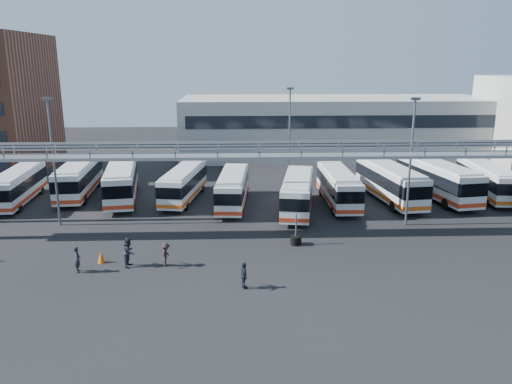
{
  "coord_description": "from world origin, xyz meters",
  "views": [
    {
      "loc": [
        -1.59,
        -30.96,
        12.91
      ],
      "look_at": [
        -0.19,
        6.0,
        3.14
      ],
      "focal_mm": 35.0,
      "sensor_mm": 36.0,
      "label": 1
    }
  ],
  "objects_px": {
    "light_pole_mid": "(411,155)",
    "tire_stack": "(296,239)",
    "bus_2": "(121,181)",
    "pedestrian_b": "(129,252)",
    "pedestrian_c": "(166,255)",
    "bus_8": "(437,179)",
    "bus_6": "(338,186)",
    "pedestrian_d": "(244,276)",
    "bus_5": "(298,192)",
    "bus_9": "(487,179)",
    "light_pole_left": "(53,155)",
    "bus_0": "(18,185)",
    "bus_4": "(233,188)",
    "light_pole_back": "(289,130)",
    "bus_3": "(184,183)",
    "cone_right": "(101,257)",
    "bus_1": "(79,177)",
    "pedestrian_a": "(77,259)",
    "bus_7": "(390,181)"
  },
  "relations": [
    {
      "from": "pedestrian_a",
      "to": "bus_3",
      "type": "bearing_deg",
      "value": -33.66
    },
    {
      "from": "bus_4",
      "to": "bus_9",
      "type": "height_order",
      "value": "bus_9"
    },
    {
      "from": "bus_0",
      "to": "bus_1",
      "type": "xyz_separation_m",
      "value": [
        4.87,
        2.53,
        0.14
      ]
    },
    {
      "from": "pedestrian_b",
      "to": "pedestrian_c",
      "type": "bearing_deg",
      "value": -83.69
    },
    {
      "from": "bus_3",
      "to": "pedestrian_d",
      "type": "height_order",
      "value": "bus_3"
    },
    {
      "from": "bus_2",
      "to": "pedestrian_c",
      "type": "bearing_deg",
      "value": -77.39
    },
    {
      "from": "light_pole_back",
      "to": "bus_0",
      "type": "height_order",
      "value": "light_pole_back"
    },
    {
      "from": "bus_3",
      "to": "pedestrian_d",
      "type": "relative_size",
      "value": 6.4
    },
    {
      "from": "bus_3",
      "to": "cone_right",
      "type": "bearing_deg",
      "value": -95.65
    },
    {
      "from": "light_pole_back",
      "to": "cone_right",
      "type": "bearing_deg",
      "value": -123.67
    },
    {
      "from": "pedestrian_b",
      "to": "bus_7",
      "type": "bearing_deg",
      "value": -46.9
    },
    {
      "from": "bus_6",
      "to": "pedestrian_b",
      "type": "distance_m",
      "value": 21.43
    },
    {
      "from": "bus_4",
      "to": "cone_right",
      "type": "relative_size",
      "value": 13.21
    },
    {
      "from": "tire_stack",
      "to": "light_pole_left",
      "type": "bearing_deg",
      "value": 164.57
    },
    {
      "from": "bus_5",
      "to": "bus_8",
      "type": "relative_size",
      "value": 0.89
    },
    {
      "from": "bus_5",
      "to": "bus_9",
      "type": "relative_size",
      "value": 1.0
    },
    {
      "from": "pedestrian_b",
      "to": "bus_9",
      "type": "bearing_deg",
      "value": -54.62
    },
    {
      "from": "bus_3",
      "to": "bus_5",
      "type": "xyz_separation_m",
      "value": [
        10.39,
        -4.06,
        0.05
      ]
    },
    {
      "from": "bus_4",
      "to": "pedestrian_b",
      "type": "distance_m",
      "value": 15.19
    },
    {
      "from": "bus_8",
      "to": "cone_right",
      "type": "xyz_separation_m",
      "value": [
        -28.18,
        -14.87,
        -1.56
      ]
    },
    {
      "from": "bus_2",
      "to": "cone_right",
      "type": "height_order",
      "value": "bus_2"
    },
    {
      "from": "bus_8",
      "to": "bus_0",
      "type": "bearing_deg",
      "value": 170.93
    },
    {
      "from": "bus_2",
      "to": "tire_stack",
      "type": "distance_m",
      "value": 19.73
    },
    {
      "from": "bus_4",
      "to": "pedestrian_c",
      "type": "xyz_separation_m",
      "value": [
        -4.21,
        -13.76,
        -0.9
      ]
    },
    {
      "from": "light_pole_back",
      "to": "bus_6",
      "type": "distance_m",
      "value": 10.28
    },
    {
      "from": "light_pole_mid",
      "to": "bus_0",
      "type": "bearing_deg",
      "value": 167.24
    },
    {
      "from": "bus_6",
      "to": "pedestrian_a",
      "type": "xyz_separation_m",
      "value": [
        -19.38,
        -14.7,
        -0.89
      ]
    },
    {
      "from": "bus_5",
      "to": "bus_1",
      "type": "bearing_deg",
      "value": 173.43
    },
    {
      "from": "bus_6",
      "to": "pedestrian_d",
      "type": "distance_m",
      "value": 19.62
    },
    {
      "from": "light_pole_back",
      "to": "bus_0",
      "type": "distance_m",
      "value": 27.31
    },
    {
      "from": "light_pole_left",
      "to": "light_pole_mid",
      "type": "bearing_deg",
      "value": -2.05
    },
    {
      "from": "bus_2",
      "to": "pedestrian_d",
      "type": "relative_size",
      "value": 7.11
    },
    {
      "from": "light_pole_left",
      "to": "pedestrian_b",
      "type": "height_order",
      "value": "light_pole_left"
    },
    {
      "from": "bus_3",
      "to": "pedestrian_b",
      "type": "height_order",
      "value": "bus_3"
    },
    {
      "from": "bus_4",
      "to": "bus_5",
      "type": "bearing_deg",
      "value": -14.26
    },
    {
      "from": "light_pole_left",
      "to": "pedestrian_b",
      "type": "xyz_separation_m",
      "value": [
        7.37,
        -8.6,
        -4.76
      ]
    },
    {
      "from": "light_pole_mid",
      "to": "bus_5",
      "type": "height_order",
      "value": "light_pole_mid"
    },
    {
      "from": "light_pole_mid",
      "to": "tire_stack",
      "type": "xyz_separation_m",
      "value": [
        -9.43,
        -4.13,
        -5.33
      ]
    },
    {
      "from": "light_pole_back",
      "to": "tire_stack",
      "type": "xyz_separation_m",
      "value": [
        -1.43,
        -19.13,
        -5.33
      ]
    },
    {
      "from": "bus_5",
      "to": "pedestrian_a",
      "type": "relative_size",
      "value": 6.29
    },
    {
      "from": "bus_2",
      "to": "pedestrian_b",
      "type": "relative_size",
      "value": 5.9
    },
    {
      "from": "bus_0",
      "to": "light_pole_mid",
      "type": "bearing_deg",
      "value": -16.96
    },
    {
      "from": "bus_1",
      "to": "bus_8",
      "type": "xyz_separation_m",
      "value": [
        34.68,
        -2.32,
        0.1
      ]
    },
    {
      "from": "light_pole_back",
      "to": "light_pole_mid",
      "type": "bearing_deg",
      "value": -61.93
    },
    {
      "from": "light_pole_back",
      "to": "bus_7",
      "type": "relative_size",
      "value": 0.89
    },
    {
      "from": "bus_0",
      "to": "pedestrian_b",
      "type": "relative_size",
      "value": 5.32
    },
    {
      "from": "light_pole_mid",
      "to": "bus_8",
      "type": "distance_m",
      "value": 10.38
    },
    {
      "from": "bus_8",
      "to": "tire_stack",
      "type": "height_order",
      "value": "bus_8"
    },
    {
      "from": "light_pole_back",
      "to": "bus_1",
      "type": "relative_size",
      "value": 0.92
    },
    {
      "from": "bus_1",
      "to": "pedestrian_c",
      "type": "bearing_deg",
      "value": -62.86
    }
  ]
}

